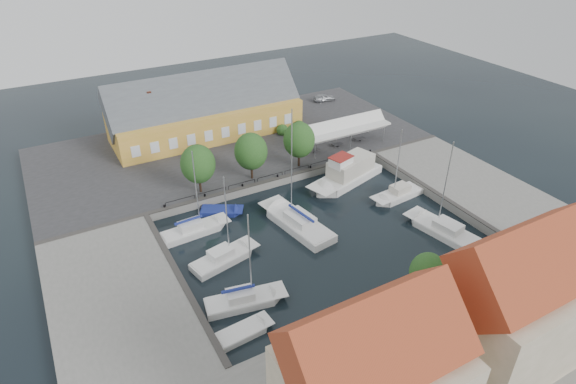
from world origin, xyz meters
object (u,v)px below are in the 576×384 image
object	(u,v)px
east_boat_c	(444,232)
launch_sw	(244,333)
center_sailboat	(297,224)
west_boat_a	(194,231)
west_boat_c	(224,259)
launch_nw	(221,212)
car_silver	(324,98)
warehouse	(201,113)
trawler	(347,174)
east_boat_b	(398,196)
tent_canopy	(344,128)
west_boat_d	(244,302)
car_red	(198,159)

from	to	relation	value
east_boat_c	launch_sw	size ratio (longest dim) A/B	2.21
center_sailboat	west_boat_a	size ratio (longest dim) A/B	1.37
west_boat_c	launch_nw	bearing A→B (deg)	69.66
car_silver	west_boat_c	xyz separation A→B (m)	(-32.71, -31.91, -1.41)
warehouse	trawler	world-z (taller)	warehouse
east_boat_b	west_boat_a	xyz separation A→B (m)	(-24.86, 5.08, 0.01)
warehouse	tent_canopy	world-z (taller)	warehouse
trawler	west_boat_c	xyz separation A→B (m)	(-20.67, -7.50, -0.76)
launch_nw	center_sailboat	bearing A→B (deg)	-46.71
west_boat_c	launch_sw	bearing A→B (deg)	-103.01
trawler	west_boat_a	world-z (taller)	west_boat_a
trawler	west_boat_a	size ratio (longest dim) A/B	1.15
west_boat_a	west_boat_d	distance (m)	12.77
west_boat_d	launch_sw	world-z (taller)	west_boat_d
car_red	west_boat_c	xyz separation A→B (m)	(-4.60, -20.20, -1.37)
car_silver	tent_canopy	bearing A→B (deg)	165.83
warehouse	east_boat_b	size ratio (longest dim) A/B	2.86
launch_nw	west_boat_c	bearing A→B (deg)	-110.34
car_silver	center_sailboat	bearing A→B (deg)	152.56
west_boat_c	tent_canopy	bearing A→B (deg)	31.01
car_red	west_boat_c	size ratio (longest dim) A/B	0.37
trawler	launch_sw	distance (m)	28.80
west_boat_a	launch_sw	size ratio (longest dim) A/B	2.03
east_boat_c	west_boat_c	world-z (taller)	east_boat_c
trawler	launch_sw	size ratio (longest dim) A/B	2.32
car_red	east_boat_c	xyz separation A→B (m)	(18.73, -27.61, -1.37)
center_sailboat	launch_sw	bearing A→B (deg)	-136.07
center_sailboat	east_boat_c	xyz separation A→B (m)	(13.62, -9.09, -0.10)
east_boat_b	launch_sw	world-z (taller)	east_boat_b
car_red	launch_sw	distance (m)	30.88
warehouse	launch_sw	bearing A→B (deg)	-105.71
warehouse	launch_sw	distance (m)	40.65
car_red	launch_nw	xyz separation A→B (m)	(-1.41, -11.60, -1.54)
warehouse	west_boat_a	size ratio (longest dim) A/B	2.70
trawler	east_boat_b	world-z (taller)	east_boat_b
east_boat_c	launch_nw	xyz separation A→B (m)	(-20.14, 16.01, -0.17)
car_silver	west_boat_a	size ratio (longest dim) A/B	0.37
car_red	trawler	size ratio (longest dim) A/B	0.31
east_boat_b	west_boat_c	distance (m)	23.86
warehouse	center_sailboat	distance (m)	27.69
car_silver	car_red	xyz separation A→B (m)	(-28.12, -11.71, -0.05)
car_silver	launch_nw	size ratio (longest dim) A/B	0.74
warehouse	west_boat_a	bearing A→B (deg)	-112.94
car_red	west_boat_d	size ratio (longest dim) A/B	0.37
warehouse	west_boat_c	xyz separation A→B (m)	(-8.67, -29.04, -4.17)
trawler	launch_nw	world-z (taller)	trawler
warehouse	west_boat_d	size ratio (longest dim) A/B	2.76
tent_canopy	launch_sw	distance (m)	37.41
east_boat_b	east_boat_c	size ratio (longest dim) A/B	0.87
warehouse	east_boat_c	distance (m)	39.51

